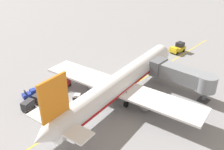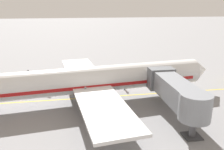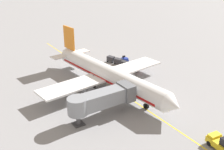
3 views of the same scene
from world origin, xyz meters
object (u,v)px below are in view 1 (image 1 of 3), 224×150
(baggage_tug_spare, at_px, (30,94))
(baggage_cart_front, at_px, (50,90))
(pushback_tractor, at_px, (178,48))
(baggage_tug_trailing, at_px, (77,100))
(baggage_cart_second_in_train, at_px, (39,97))
(baggage_cart_third_in_train, at_px, (28,104))
(parked_airliner, at_px, (121,83))
(jet_bridge, at_px, (182,75))
(baggage_tug_lead, at_px, (65,84))
(ground_crew_wing_walker, at_px, (123,76))

(baggage_tug_spare, relative_size, baggage_cart_front, 0.90)
(pushback_tractor, xyz_separation_m, baggage_tug_spare, (-9.25, -37.14, -0.39))
(pushback_tractor, height_order, baggage_tug_trailing, pushback_tractor)
(baggage_cart_second_in_train, bearing_deg, baggage_cart_third_in_train, -75.84)
(baggage_tug_spare, distance_m, baggage_cart_second_in_train, 2.41)
(parked_airliner, relative_size, baggage_cart_front, 12.55)
(parked_airliner, bearing_deg, jet_bridge, 53.46)
(pushback_tractor, height_order, baggage_tug_spare, pushback_tractor)
(baggage_tug_spare, bearing_deg, baggage_tug_lead, 73.56)
(baggage_cart_front, xyz_separation_m, baggage_cart_third_in_train, (0.92, -5.14, 0.00))
(baggage_tug_spare, relative_size, baggage_cart_third_in_train, 0.90)
(baggage_tug_spare, bearing_deg, baggage_cart_third_in_train, -36.27)
(parked_airliner, distance_m, baggage_tug_spare, 16.42)
(baggage_cart_third_in_train, height_order, ground_crew_wing_walker, ground_crew_wing_walker)
(pushback_tractor, relative_size, baggage_tug_lead, 1.70)
(baggage_cart_front, bearing_deg, jet_bridge, 44.89)
(pushback_tractor, relative_size, baggage_tug_spare, 1.72)
(baggage_tug_lead, height_order, baggage_tug_trailing, same)
(jet_bridge, bearing_deg, baggage_cart_second_in_train, -130.50)
(ground_crew_wing_walker, bearing_deg, baggage_cart_second_in_train, -111.22)
(jet_bridge, height_order, pushback_tractor, jet_bridge)
(pushback_tractor, relative_size, ground_crew_wing_walker, 2.73)
(jet_bridge, relative_size, baggage_cart_third_in_train, 4.15)
(baggage_cart_second_in_train, xyz_separation_m, ground_crew_wing_walker, (6.07, 15.63, 0.00))
(pushback_tractor, bearing_deg, baggage_cart_front, -101.83)
(pushback_tractor, distance_m, baggage_tug_lead, 31.60)
(baggage_tug_lead, distance_m, baggage_tug_trailing, 6.12)
(parked_airliner, height_order, pushback_tractor, parked_airliner)
(jet_bridge, distance_m, baggage_tug_lead, 22.04)
(jet_bridge, bearing_deg, ground_crew_wing_walker, -159.62)
(baggage_cart_third_in_train, distance_m, ground_crew_wing_walker, 18.93)
(baggage_tug_lead, relative_size, baggage_cart_second_in_train, 0.91)
(baggage_cart_third_in_train, xyz_separation_m, ground_crew_wing_walker, (5.44, 18.14, 0.00))
(parked_airliner, xyz_separation_m, jet_bridge, (6.86, 9.25, 0.27))
(baggage_tug_spare, bearing_deg, baggage_tug_trailing, 29.62)
(parked_airliner, xyz_separation_m, ground_crew_wing_walker, (-3.81, 5.29, -2.23))
(pushback_tractor, distance_m, baggage_tug_trailing, 32.83)
(parked_airliner, bearing_deg, pushback_tractor, 96.48)
(ground_crew_wing_walker, bearing_deg, jet_bridge, 20.38)
(baggage_tug_trailing, height_order, baggage_cart_second_in_train, baggage_tug_trailing)
(parked_airliner, distance_m, pushback_tractor, 26.76)
(pushback_tractor, relative_size, baggage_cart_second_in_train, 1.55)
(baggage_cart_front, xyz_separation_m, baggage_cart_second_in_train, (0.29, -2.63, 0.00))
(parked_airliner, xyz_separation_m, baggage_tug_spare, (-12.26, -10.64, -2.47))
(baggage_tug_trailing, xyz_separation_m, baggage_tug_spare, (-7.65, -4.35, 0.00))
(baggage_cart_front, bearing_deg, baggage_tug_lead, 93.24)
(baggage_cart_front, distance_m, baggage_cart_second_in_train, 2.65)
(jet_bridge, xyz_separation_m, baggage_tug_spare, (-19.12, -19.89, -2.74))
(baggage_tug_trailing, bearing_deg, baggage_cart_second_in_train, -142.42)
(baggage_tug_lead, height_order, baggage_cart_third_in_train, baggage_tug_lead)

